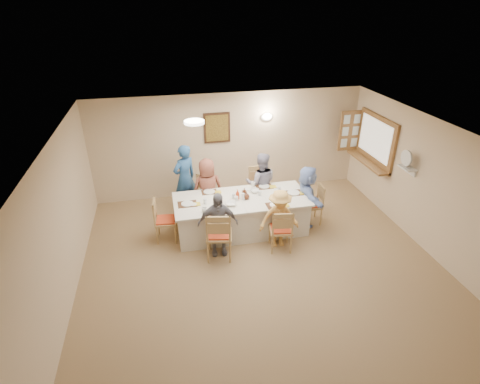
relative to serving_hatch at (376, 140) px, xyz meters
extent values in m
plane|color=#8B6B49|center=(-3.21, -2.40, -1.50)|extent=(7.00, 7.00, 0.00)
plane|color=beige|center=(-3.21, 1.10, -0.25)|extent=(6.50, 0.00, 6.50)
plane|color=beige|center=(-6.46, -2.40, -0.25)|extent=(0.00, 7.00, 7.00)
plane|color=beige|center=(0.04, -2.40, -0.25)|extent=(0.00, 7.00, 7.00)
plane|color=white|center=(-3.21, -2.40, 1.00)|extent=(7.00, 7.00, 0.00)
cube|color=#422817|center=(-3.51, 1.07, 0.20)|extent=(0.62, 0.04, 0.72)
cube|color=black|center=(-3.51, 1.05, 0.20)|extent=(0.52, 0.02, 0.62)
ellipsoid|color=white|center=(-2.31, 1.04, 0.40)|extent=(0.26, 0.09, 0.18)
cylinder|color=white|center=(-4.21, -0.90, 0.97)|extent=(0.36, 0.36, 0.05)
cube|color=olive|center=(0.00, 0.00, 0.00)|extent=(0.06, 1.50, 1.15)
cube|color=olive|center=(-0.12, 0.00, -0.53)|extent=(0.30, 1.50, 0.05)
cube|color=olive|center=(-0.26, 0.76, 0.00)|extent=(0.55, 0.04, 1.00)
cube|color=white|center=(-0.08, -1.35, -0.10)|extent=(0.22, 0.36, 0.03)
cube|color=silver|center=(-3.33, -0.75, -1.12)|extent=(2.74, 1.16, 0.76)
imported|color=brown|center=(-3.93, -0.07, -0.80)|extent=(0.81, 0.64, 1.40)
imported|color=#8F8BA5|center=(-2.73, -0.07, -0.78)|extent=(0.91, 0.81, 1.44)
imported|color=slate|center=(-3.93, -1.43, -0.85)|extent=(0.82, 0.45, 1.30)
imported|color=#F2B55C|center=(-2.73, -1.43, -0.89)|extent=(0.82, 0.52, 1.21)
imported|color=#8DA8E5|center=(-1.91, -0.75, -0.83)|extent=(1.31, 0.63, 1.34)
imported|color=#2B5A95|center=(-4.38, 0.40, -0.71)|extent=(0.91, 0.89, 1.58)
cube|color=#472B19|center=(-3.93, -1.17, -0.74)|extent=(0.37, 0.27, 0.01)
cylinder|color=white|center=(-3.93, -1.17, -0.73)|extent=(0.24, 0.24, 0.02)
cube|color=yellow|center=(-3.75, -1.22, -0.73)|extent=(0.13, 0.13, 0.01)
cube|color=#472B19|center=(-2.73, -1.17, -0.74)|extent=(0.37, 0.27, 0.01)
cylinder|color=white|center=(-2.73, -1.17, -0.73)|extent=(0.23, 0.23, 0.01)
cube|color=yellow|center=(-2.55, -1.22, -0.73)|extent=(0.15, 0.15, 0.01)
cube|color=#472B19|center=(-3.93, -0.33, -0.74)|extent=(0.32, 0.24, 0.01)
cylinder|color=white|center=(-3.93, -0.33, -0.73)|extent=(0.24, 0.24, 0.02)
cube|color=yellow|center=(-3.75, -0.38, -0.73)|extent=(0.13, 0.13, 0.01)
cube|color=#472B19|center=(-2.73, -0.33, -0.74)|extent=(0.36, 0.27, 0.01)
cylinder|color=white|center=(-2.73, -0.33, -0.73)|extent=(0.23, 0.23, 0.01)
cube|color=yellow|center=(-2.55, -0.38, -0.73)|extent=(0.14, 0.14, 0.01)
cube|color=#472B19|center=(-4.43, -0.75, -0.74)|extent=(0.38, 0.28, 0.01)
cylinder|color=white|center=(-4.43, -0.75, -0.73)|extent=(0.24, 0.24, 0.02)
cube|color=yellow|center=(-4.25, -0.80, -0.73)|extent=(0.15, 0.15, 0.01)
cube|color=#472B19|center=(-2.21, -0.75, -0.74)|extent=(0.37, 0.27, 0.01)
cylinder|color=white|center=(-2.21, -0.75, -0.73)|extent=(0.26, 0.26, 0.02)
cube|color=yellow|center=(-2.03, -0.80, -0.73)|extent=(0.13, 0.13, 0.01)
imported|color=white|center=(-4.13, -1.10, -0.70)|extent=(0.11, 0.11, 0.08)
imported|color=white|center=(-2.95, -0.25, -0.70)|extent=(0.15, 0.15, 0.09)
imported|color=white|center=(-3.58, -0.96, -0.71)|extent=(0.30, 0.30, 0.05)
imported|color=white|center=(-2.99, -0.53, -0.71)|extent=(0.29, 0.29, 0.06)
imported|color=#BD3410|center=(-3.41, -0.74, -0.63)|extent=(0.08, 0.08, 0.21)
imported|color=#522816|center=(-3.25, -0.66, -0.65)|extent=(0.09, 0.09, 0.19)
imported|color=#522816|center=(-3.23, -0.78, -0.65)|extent=(0.21, 0.21, 0.17)
cylinder|color=silver|center=(-3.48, -0.70, -0.68)|extent=(0.07, 0.07, 0.10)
camera|label=1|loc=(-4.78, -7.29, 2.91)|focal=28.00mm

